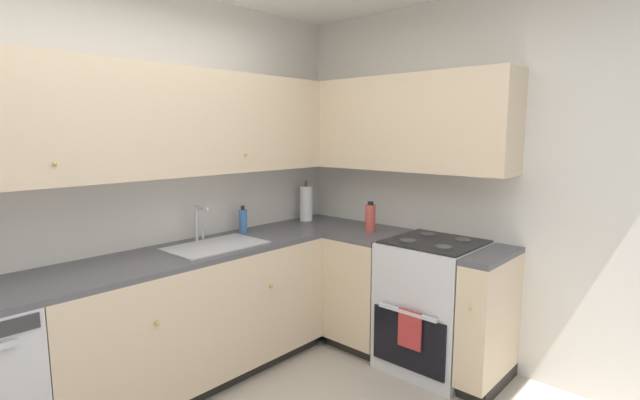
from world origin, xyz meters
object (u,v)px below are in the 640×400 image
(soap_bottle, at_px, (243,221))
(paper_towel_roll, at_px, (306,203))
(oil_bottle, at_px, (370,218))
(oven_range, at_px, (433,304))

(soap_bottle, height_order, paper_towel_roll, paper_towel_roll)
(paper_towel_roll, xyz_separation_m, oil_bottle, (-0.00, -0.69, -0.04))
(paper_towel_roll, height_order, oil_bottle, paper_towel_roll)
(soap_bottle, xyz_separation_m, oil_bottle, (0.68, -0.71, 0.02))
(soap_bottle, distance_m, oil_bottle, 0.98)
(soap_bottle, height_order, oil_bottle, oil_bottle)
(oven_range, relative_size, paper_towel_roll, 2.96)
(oven_range, distance_m, paper_towel_roll, 1.37)
(oven_range, distance_m, soap_bottle, 1.53)
(oil_bottle, bearing_deg, oven_range, -88.08)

